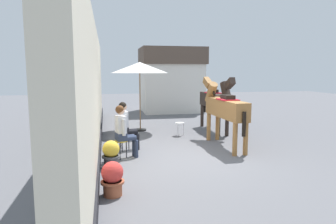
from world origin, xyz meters
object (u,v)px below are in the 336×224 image
object	(u,v)px
flower_planter_near	(112,178)
flower_planter_far	(111,153)
seated_visitor_far	(126,123)
saddled_horse_far	(215,101)
spare_stool_white	(180,124)
saddled_horse_near	(224,108)
cafe_parasol	(140,68)
seated_visitor_near	(123,129)

from	to	relation	value
flower_planter_near	flower_planter_far	size ratio (longest dim) A/B	1.00
seated_visitor_far	saddled_horse_far	bearing A→B (deg)	31.24
flower_planter_far	spare_stool_white	size ratio (longest dim) A/B	1.39
flower_planter_far	spare_stool_white	world-z (taller)	flower_planter_far
saddled_horse_near	flower_planter_far	world-z (taller)	saddled_horse_near
saddled_horse_near	flower_planter_far	size ratio (longest dim) A/B	4.69
seated_visitor_far	flower_planter_far	distance (m)	1.67
flower_planter_far	flower_planter_near	bearing A→B (deg)	-90.27
seated_visitor_far	cafe_parasol	xyz separation A→B (m)	(0.72, 2.79, 1.59)
seated_visitor_near	flower_planter_far	distance (m)	0.90
seated_visitor_far	flower_planter_near	xyz separation A→B (m)	(-0.46, -3.26, -0.44)
seated_visitor_near	seated_visitor_far	distance (m)	0.85
seated_visitor_far	cafe_parasol	distance (m)	3.29
spare_stool_white	flower_planter_far	bearing A→B (deg)	-127.60
seated_visitor_near	flower_planter_far	xyz separation A→B (m)	(-0.33, -0.71, -0.44)
saddled_horse_far	spare_stool_white	distance (m)	1.70
seated_visitor_near	spare_stool_white	xyz separation A→B (m)	(2.10, 2.45, -0.38)
seated_visitor_far	flower_planter_far	bearing A→B (deg)	-106.47
cafe_parasol	spare_stool_white	xyz separation A→B (m)	(1.26, -1.17, -1.96)
saddled_horse_far	flower_planter_far	bearing A→B (deg)	-137.00
seated_visitor_near	saddled_horse_far	distance (m)	4.61
saddled_horse_near	flower_planter_near	bearing A→B (deg)	-137.05
saddled_horse_far	flower_planter_near	world-z (taller)	saddled_horse_far
saddled_horse_far	spare_stool_white	world-z (taller)	saddled_horse_far
saddled_horse_far	spare_stool_white	size ratio (longest dim) A/B	6.52
saddled_horse_far	seated_visitor_near	bearing A→B (deg)	-140.59
seated_visitor_near	flower_planter_near	xyz separation A→B (m)	(-0.34, -2.42, -0.44)
seated_visitor_far	saddled_horse_near	bearing A→B (deg)	-2.08
seated_visitor_near	saddled_horse_far	xyz separation A→B (m)	(3.55, 2.92, 0.38)
seated_visitor_near	flower_planter_far	bearing A→B (deg)	-115.35
saddled_horse_near	flower_planter_far	distance (m)	3.76
spare_stool_white	flower_planter_near	bearing A→B (deg)	-116.61
seated_visitor_near	flower_planter_near	distance (m)	2.48
cafe_parasol	spare_stool_white	size ratio (longest dim) A/B	5.61
seated_visitor_near	flower_planter_near	size ratio (longest dim) A/B	2.17
seated_visitor_far	flower_planter_far	size ratio (longest dim) A/B	2.17
flower_planter_near	flower_planter_far	distance (m)	1.71
seated_visitor_near	saddled_horse_far	bearing A→B (deg)	39.41
saddled_horse_near	seated_visitor_far	bearing A→B (deg)	177.92
flower_planter_far	cafe_parasol	size ratio (longest dim) A/B	0.25
seated_visitor_near	cafe_parasol	bearing A→B (deg)	76.94
saddled_horse_near	flower_planter_near	size ratio (longest dim) A/B	4.69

